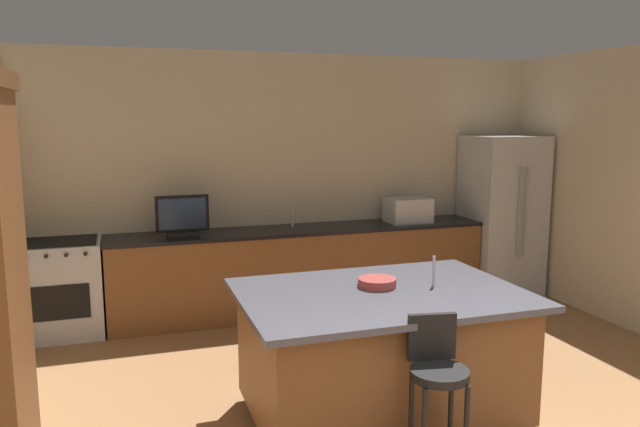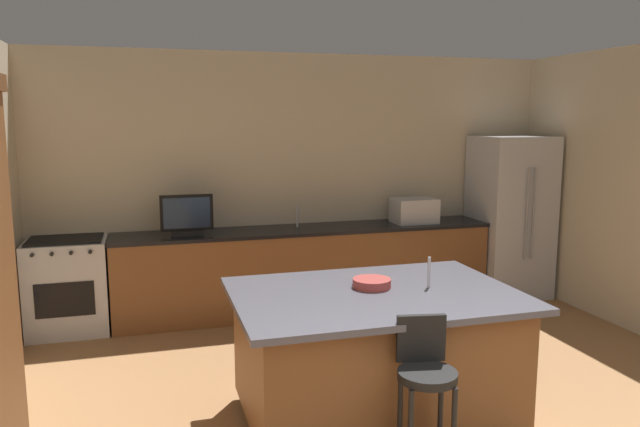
{
  "view_description": "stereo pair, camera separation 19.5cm",
  "coord_description": "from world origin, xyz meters",
  "px_view_note": "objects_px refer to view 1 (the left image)",
  "views": [
    {
      "loc": [
        -1.88,
        -1.72,
        2.12
      ],
      "look_at": [
        -0.26,
        3.19,
        1.3
      ],
      "focal_mm": 34.06,
      "sensor_mm": 36.0,
      "label": 1
    },
    {
      "loc": [
        -1.69,
        -1.78,
        2.12
      ],
      "look_at": [
        -0.26,
        3.19,
        1.3
      ],
      "focal_mm": 34.06,
      "sensor_mm": 36.0,
      "label": 2
    }
  ],
  "objects_px": {
    "kitchen_island": "(380,354)",
    "range_oven": "(62,288)",
    "refrigerator": "(501,215)",
    "fruit_bowl": "(377,283)",
    "bar_stool_center": "(437,385)",
    "microwave": "(408,210)",
    "tv_monitor": "(182,217)",
    "cell_phone": "(368,286)"
  },
  "relations": [
    {
      "from": "kitchen_island",
      "to": "range_oven",
      "type": "xyz_separation_m",
      "value": [
        -2.27,
        2.5,
        -0.0
      ]
    },
    {
      "from": "refrigerator",
      "to": "fruit_bowl",
      "type": "relative_size",
      "value": 7.04
    },
    {
      "from": "bar_stool_center",
      "to": "fruit_bowl",
      "type": "distance_m",
      "value": 0.97
    },
    {
      "from": "microwave",
      "to": "tv_monitor",
      "type": "xyz_separation_m",
      "value": [
        -2.54,
        -0.05,
        0.05
      ]
    },
    {
      "from": "range_oven",
      "to": "bar_stool_center",
      "type": "relative_size",
      "value": 0.96
    },
    {
      "from": "tv_monitor",
      "to": "bar_stool_center",
      "type": "height_order",
      "value": "tv_monitor"
    },
    {
      "from": "range_oven",
      "to": "bar_stool_center",
      "type": "bearing_deg",
      "value": -55.41
    },
    {
      "from": "bar_stool_center",
      "to": "cell_phone",
      "type": "bearing_deg",
      "value": 102.46
    },
    {
      "from": "range_oven",
      "to": "tv_monitor",
      "type": "distance_m",
      "value": 1.34
    },
    {
      "from": "fruit_bowl",
      "to": "cell_phone",
      "type": "distance_m",
      "value": 0.07
    },
    {
      "from": "bar_stool_center",
      "to": "cell_phone",
      "type": "height_order",
      "value": "bar_stool_center"
    },
    {
      "from": "refrigerator",
      "to": "cell_phone",
      "type": "bearing_deg",
      "value": -139.57
    },
    {
      "from": "microwave",
      "to": "cell_phone",
      "type": "height_order",
      "value": "microwave"
    },
    {
      "from": "tv_monitor",
      "to": "bar_stool_center",
      "type": "bearing_deg",
      "value": -71.22
    },
    {
      "from": "microwave",
      "to": "cell_phone",
      "type": "xyz_separation_m",
      "value": [
        -1.48,
        -2.36,
        -0.13
      ]
    },
    {
      "from": "kitchen_island",
      "to": "cell_phone",
      "type": "distance_m",
      "value": 0.49
    },
    {
      "from": "range_oven",
      "to": "refrigerator",
      "type": "bearing_deg",
      "value": -0.74
    },
    {
      "from": "kitchen_island",
      "to": "tv_monitor",
      "type": "relative_size",
      "value": 3.68
    },
    {
      "from": "refrigerator",
      "to": "tv_monitor",
      "type": "distance_m",
      "value": 3.76
    },
    {
      "from": "range_oven",
      "to": "cell_phone",
      "type": "bearing_deg",
      "value": -46.56
    },
    {
      "from": "cell_phone",
      "to": "bar_stool_center",
      "type": "bearing_deg",
      "value": -118.68
    },
    {
      "from": "fruit_bowl",
      "to": "bar_stool_center",
      "type": "bearing_deg",
      "value": -90.73
    },
    {
      "from": "microwave",
      "to": "bar_stool_center",
      "type": "bearing_deg",
      "value": -113.59
    },
    {
      "from": "refrigerator",
      "to": "range_oven",
      "type": "relative_size",
      "value": 2.01
    },
    {
      "from": "kitchen_island",
      "to": "bar_stool_center",
      "type": "xyz_separation_m",
      "value": [
        0.01,
        -0.79,
        0.12
      ]
    },
    {
      "from": "microwave",
      "to": "cell_phone",
      "type": "relative_size",
      "value": 3.2
    },
    {
      "from": "kitchen_island",
      "to": "refrigerator",
      "type": "bearing_deg",
      "value": 42.57
    },
    {
      "from": "refrigerator",
      "to": "range_oven",
      "type": "height_order",
      "value": "refrigerator"
    },
    {
      "from": "fruit_bowl",
      "to": "cell_phone",
      "type": "bearing_deg",
      "value": 144.56
    },
    {
      "from": "range_oven",
      "to": "tv_monitor",
      "type": "height_order",
      "value": "tv_monitor"
    },
    {
      "from": "bar_stool_center",
      "to": "cell_phone",
      "type": "xyz_separation_m",
      "value": [
        -0.04,
        0.94,
        0.35
      ]
    },
    {
      "from": "microwave",
      "to": "range_oven",
      "type": "bearing_deg",
      "value": -179.98
    },
    {
      "from": "tv_monitor",
      "to": "cell_phone",
      "type": "xyz_separation_m",
      "value": [
        1.06,
        -2.31,
        -0.18
      ]
    },
    {
      "from": "range_oven",
      "to": "bar_stool_center",
      "type": "height_order",
      "value": "bar_stool_center"
    },
    {
      "from": "refrigerator",
      "to": "microwave",
      "type": "height_order",
      "value": "refrigerator"
    },
    {
      "from": "range_oven",
      "to": "fruit_bowl",
      "type": "height_order",
      "value": "fruit_bowl"
    },
    {
      "from": "tv_monitor",
      "to": "bar_stool_center",
      "type": "distance_m",
      "value": 3.47
    },
    {
      "from": "range_oven",
      "to": "fruit_bowl",
      "type": "distance_m",
      "value": 3.34
    },
    {
      "from": "refrigerator",
      "to": "fruit_bowl",
      "type": "xyz_separation_m",
      "value": [
        -2.64,
        -2.33,
        0.01
      ]
    },
    {
      "from": "kitchen_island",
      "to": "bar_stool_center",
      "type": "distance_m",
      "value": 0.8
    },
    {
      "from": "fruit_bowl",
      "to": "cell_phone",
      "type": "relative_size",
      "value": 1.8
    },
    {
      "from": "range_oven",
      "to": "microwave",
      "type": "xyz_separation_m",
      "value": [
        3.71,
        0.0,
        0.59
      ]
    }
  ]
}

